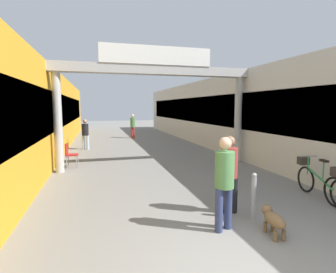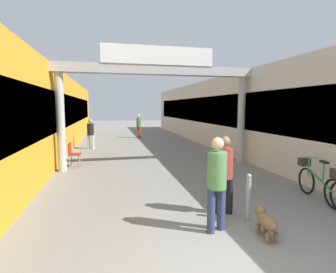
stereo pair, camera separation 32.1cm
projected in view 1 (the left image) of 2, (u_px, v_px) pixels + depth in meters
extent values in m
cube|color=gold|center=(31.00, 115.00, 12.31)|extent=(3.00, 26.00, 3.69)
cube|color=black|center=(64.00, 111.00, 12.67)|extent=(0.04, 23.40, 1.47)
cube|color=beige|center=(227.00, 113.00, 14.97)|extent=(3.00, 26.00, 3.69)
cube|color=black|center=(203.00, 110.00, 14.56)|extent=(0.04, 23.40, 1.47)
cylinder|color=#B2B2B2|center=(58.00, 123.00, 8.70)|extent=(0.28, 0.28, 3.35)
cylinder|color=#B2B2B2|center=(238.00, 120.00, 10.45)|extent=(0.28, 0.28, 3.35)
cube|color=#B2B2B2|center=(156.00, 70.00, 9.37)|extent=(7.40, 0.44, 0.32)
cube|color=white|center=(157.00, 55.00, 9.12)|extent=(3.96, 0.10, 0.64)
cylinder|color=navy|center=(219.00, 210.00, 4.60)|extent=(0.18, 0.18, 0.79)
cylinder|color=navy|center=(228.00, 207.00, 4.74)|extent=(0.18, 0.18, 0.79)
cylinder|color=#4C7F47|center=(225.00, 170.00, 4.59)|extent=(0.44, 0.44, 0.65)
sphere|color=tan|center=(225.00, 143.00, 4.54)|extent=(0.29, 0.29, 0.22)
cylinder|color=black|center=(223.00, 195.00, 5.46)|extent=(0.17, 0.17, 0.75)
cylinder|color=black|center=(234.00, 195.00, 5.46)|extent=(0.17, 0.17, 0.75)
cylinder|color=#99332D|center=(229.00, 163.00, 5.38)|extent=(0.42, 0.42, 0.62)
sphere|color=#8C664C|center=(230.00, 141.00, 5.33)|extent=(0.26, 0.26, 0.21)
cylinder|color=#A5BFE0|center=(88.00, 142.00, 13.58)|extent=(0.19, 0.19, 0.73)
cylinder|color=#A5BFE0|center=(83.00, 142.00, 13.62)|extent=(0.19, 0.19, 0.73)
cylinder|color=black|center=(85.00, 130.00, 13.53)|extent=(0.45, 0.45, 0.60)
sphere|color=tan|center=(85.00, 121.00, 13.48)|extent=(0.27, 0.27, 0.21)
cylinder|color=#99332D|center=(134.00, 133.00, 18.47)|extent=(0.19, 0.19, 0.78)
cylinder|color=#99332D|center=(132.00, 132.00, 18.65)|extent=(0.19, 0.19, 0.78)
cylinder|color=#4C7F47|center=(133.00, 122.00, 18.48)|extent=(0.45, 0.45, 0.65)
sphere|color=beige|center=(133.00, 116.00, 18.42)|extent=(0.29, 0.29, 0.22)
ellipsoid|color=brown|center=(275.00, 220.00, 4.45)|extent=(0.31, 0.58, 0.22)
sphere|color=brown|center=(267.00, 210.00, 4.69)|extent=(0.21, 0.21, 0.19)
sphere|color=white|center=(269.00, 217.00, 4.62)|extent=(0.15, 0.15, 0.14)
cylinder|color=brown|center=(265.00, 227.00, 4.63)|extent=(0.08, 0.08, 0.18)
cylinder|color=brown|center=(273.00, 227.00, 4.65)|extent=(0.08, 0.08, 0.18)
cylinder|color=brown|center=(275.00, 236.00, 4.30)|extent=(0.08, 0.08, 0.18)
cylinder|color=brown|center=(284.00, 236.00, 4.32)|extent=(0.08, 0.08, 0.18)
torus|color=black|center=(306.00, 179.00, 6.80)|extent=(0.16, 0.67, 0.67)
torus|color=black|center=(334.00, 192.00, 5.79)|extent=(0.16, 0.67, 0.67)
cube|color=#338C4C|center=(319.00, 178.00, 6.27)|extent=(0.19, 0.94, 0.34)
cylinder|color=#338C4C|center=(323.00, 170.00, 6.13)|extent=(0.04, 0.04, 0.42)
cube|color=black|center=(324.00, 161.00, 6.10)|extent=(0.13, 0.23, 0.05)
cylinder|color=#338C4C|center=(308.00, 165.00, 6.69)|extent=(0.04, 0.04, 0.46)
cylinder|color=gray|center=(309.00, 156.00, 6.67)|extent=(0.46, 0.10, 0.03)
cube|color=#332D28|center=(303.00, 161.00, 6.88)|extent=(0.27, 0.24, 0.20)
cylinder|color=gray|center=(253.00, 198.00, 5.12)|extent=(0.10, 0.10, 0.86)
sphere|color=gray|center=(254.00, 175.00, 5.07)|extent=(0.10, 0.10, 0.10)
cylinder|color=gray|center=(78.00, 160.00, 9.73)|extent=(0.03, 0.03, 0.45)
cylinder|color=gray|center=(76.00, 162.00, 9.40)|extent=(0.03, 0.03, 0.45)
cylinder|color=gray|center=(68.00, 161.00, 9.67)|extent=(0.03, 0.03, 0.45)
cylinder|color=gray|center=(67.00, 163.00, 9.34)|extent=(0.03, 0.03, 0.45)
cube|color=#B2231E|center=(72.00, 155.00, 9.51)|extent=(0.43, 0.43, 0.04)
cube|color=#B2231E|center=(67.00, 149.00, 9.45)|extent=(0.07, 0.40, 0.40)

